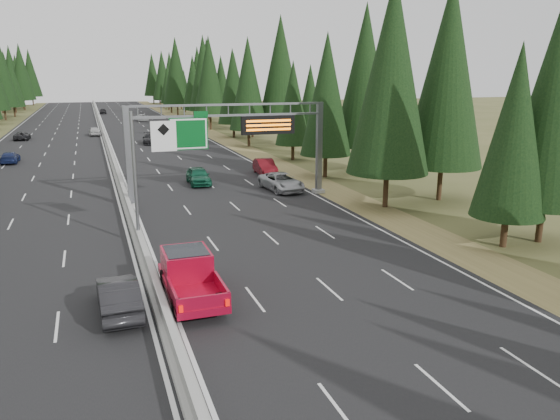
% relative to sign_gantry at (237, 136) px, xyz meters
% --- Properties ---
extents(road, '(32.00, 260.00, 0.08)m').
position_rel_sign_gantry_xyz_m(road, '(-8.92, 45.12, -5.23)').
color(road, black).
rests_on(road, ground).
extents(shoulder_right, '(3.60, 260.00, 0.06)m').
position_rel_sign_gantry_xyz_m(shoulder_right, '(8.88, 45.12, -5.24)').
color(shoulder_right, olive).
rests_on(shoulder_right, ground).
extents(median_barrier, '(0.70, 260.00, 0.85)m').
position_rel_sign_gantry_xyz_m(median_barrier, '(-8.92, 45.12, -4.85)').
color(median_barrier, gray).
rests_on(median_barrier, road).
extents(sign_gantry, '(16.75, 0.98, 7.80)m').
position_rel_sign_gantry_xyz_m(sign_gantry, '(0.00, 0.00, 0.00)').
color(sign_gantry, slate).
rests_on(sign_gantry, road).
extents(hov_sign_pole, '(2.80, 0.50, 8.00)m').
position_rel_sign_gantry_xyz_m(hov_sign_pole, '(-8.33, -9.92, -0.54)').
color(hov_sign_pole, slate).
rests_on(hov_sign_pole, road).
extents(tree_row_right, '(12.44, 243.33, 18.99)m').
position_rel_sign_gantry_xyz_m(tree_row_right, '(13.14, 39.33, 3.96)').
color(tree_row_right, black).
rests_on(tree_row_right, ground).
extents(silver_minivan, '(3.10, 5.79, 1.55)m').
position_rel_sign_gantry_xyz_m(silver_minivan, '(4.54, 2.06, -4.41)').
color(silver_minivan, '#A6A7AB').
rests_on(silver_minivan, road).
extents(red_pickup, '(2.25, 6.29, 2.05)m').
position_rel_sign_gantry_xyz_m(red_pickup, '(-7.42, -18.87, -4.05)').
color(red_pickup, black).
rests_on(red_pickup, road).
extents(car_ahead_green, '(2.03, 4.79, 1.61)m').
position_rel_sign_gantry_xyz_m(car_ahead_green, '(-1.90, 7.28, -4.38)').
color(car_ahead_green, '#125137').
rests_on(car_ahead_green, road).
extents(car_ahead_dkred, '(2.06, 4.96, 1.60)m').
position_rel_sign_gantry_xyz_m(car_ahead_dkred, '(5.58, 10.12, -4.39)').
color(car_ahead_dkred, '#5C0D14').
rests_on(car_ahead_dkred, road).
extents(car_ahead_dkgrey, '(2.53, 5.39, 1.52)m').
position_rel_sign_gantry_xyz_m(car_ahead_dkgrey, '(-2.75, 40.23, -4.43)').
color(car_ahead_dkgrey, black).
rests_on(car_ahead_dkgrey, road).
extents(car_ahead_white, '(2.58, 5.03, 1.36)m').
position_rel_sign_gantry_xyz_m(car_ahead_white, '(0.12, 83.00, -4.51)').
color(car_ahead_white, white).
rests_on(car_ahead_white, road).
extents(car_ahead_far, '(1.89, 4.24, 1.42)m').
position_rel_sign_gantry_xyz_m(car_ahead_far, '(-7.42, 108.71, -4.48)').
color(car_ahead_far, black).
rests_on(car_ahead_far, road).
extents(car_onc_near, '(1.82, 4.81, 1.57)m').
position_rel_sign_gantry_xyz_m(car_onc_near, '(-10.64, -19.88, -4.40)').
color(car_onc_near, black).
rests_on(car_onc_near, road).
extents(car_onc_blue, '(1.91, 4.52, 1.30)m').
position_rel_sign_gantry_xyz_m(car_onc_blue, '(-20.23, 27.09, -4.54)').
color(car_onc_blue, '#15204C').
rests_on(car_onc_blue, road).
extents(car_onc_white, '(1.94, 4.44, 1.49)m').
position_rel_sign_gantry_xyz_m(car_onc_white, '(-10.42, 54.80, -4.44)').
color(car_onc_white, '#B7B7B7').
rests_on(car_onc_white, road).
extents(car_onc_far, '(2.24, 4.72, 1.30)m').
position_rel_sign_gantry_xyz_m(car_onc_far, '(-21.31, 52.05, -4.54)').
color(car_onc_far, black).
rests_on(car_onc_far, road).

